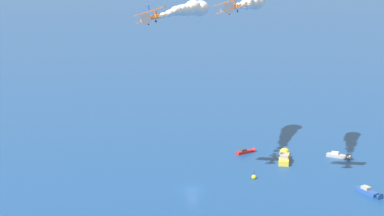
{
  "coord_description": "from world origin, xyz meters",
  "views": [
    {
      "loc": [
        56.3,
        109.6,
        48.51
      ],
      "look_at": [
        0.17,
        0.17,
        18.86
      ],
      "focal_mm": 54.94,
      "sensor_mm": 36.0,
      "label": 1
    }
  ],
  "objects_px": {
    "motorboat_inshore": "(340,156)",
    "biplane_lead": "(232,7)",
    "motorboat_near_centre": "(284,157)",
    "wingwalker_wingman": "(148,7)",
    "biplane_wingman": "(151,17)",
    "marker_buoy": "(254,177)",
    "motorboat_far_port": "(370,192)",
    "motorboat_trailing": "(246,151)"
  },
  "relations": [
    {
      "from": "motorboat_inshore",
      "to": "motorboat_trailing",
      "type": "xyz_separation_m",
      "value": [
        19.49,
        -14.62,
        -0.05
      ]
    },
    {
      "from": "motorboat_trailing",
      "to": "marker_buoy",
      "type": "bearing_deg",
      "value": 62.91
    },
    {
      "from": "motorboat_far_port",
      "to": "biplane_wingman",
      "type": "xyz_separation_m",
      "value": [
        40.27,
        -25.69,
        37.7
      ]
    },
    {
      "from": "motorboat_trailing",
      "to": "marker_buoy",
      "type": "height_order",
      "value": "marker_buoy"
    },
    {
      "from": "motorboat_near_centre",
      "to": "motorboat_inshore",
      "type": "bearing_deg",
      "value": 159.83
    },
    {
      "from": "motorboat_near_centre",
      "to": "biplane_lead",
      "type": "height_order",
      "value": "biplane_lead"
    },
    {
      "from": "motorboat_far_port",
      "to": "biplane_wingman",
      "type": "relative_size",
      "value": 1.02
    },
    {
      "from": "motorboat_far_port",
      "to": "motorboat_trailing",
      "type": "xyz_separation_m",
      "value": [
        8.16,
        -37.59,
        -0.08
      ]
    },
    {
      "from": "motorboat_near_centre",
      "to": "motorboat_trailing",
      "type": "relative_size",
      "value": 1.61
    },
    {
      "from": "biplane_lead",
      "to": "wingwalker_wingman",
      "type": "xyz_separation_m",
      "value": [
        13.33,
        -12.06,
        -0.38
      ]
    },
    {
      "from": "biplane_lead",
      "to": "wingwalker_wingman",
      "type": "bearing_deg",
      "value": -42.13
    },
    {
      "from": "motorboat_far_port",
      "to": "motorboat_inshore",
      "type": "relative_size",
      "value": 1.12
    },
    {
      "from": "motorboat_far_port",
      "to": "motorboat_trailing",
      "type": "bearing_deg",
      "value": -77.75
    },
    {
      "from": "motorboat_far_port",
      "to": "wingwalker_wingman",
      "type": "height_order",
      "value": "wingwalker_wingman"
    },
    {
      "from": "motorboat_inshore",
      "to": "motorboat_trailing",
      "type": "distance_m",
      "value": 24.36
    },
    {
      "from": "motorboat_inshore",
      "to": "biplane_lead",
      "type": "relative_size",
      "value": 0.9
    },
    {
      "from": "motorboat_inshore",
      "to": "biplane_lead",
      "type": "distance_m",
      "value": 56.51
    },
    {
      "from": "wingwalker_wingman",
      "to": "biplane_wingman",
      "type": "bearing_deg",
      "value": 135.88
    },
    {
      "from": "motorboat_inshore",
      "to": "marker_buoy",
      "type": "bearing_deg",
      "value": 5.8
    },
    {
      "from": "motorboat_near_centre",
      "to": "wingwalker_wingman",
      "type": "bearing_deg",
      "value": 2.97
    },
    {
      "from": "marker_buoy",
      "to": "motorboat_inshore",
      "type": "bearing_deg",
      "value": -174.2
    },
    {
      "from": "motorboat_near_centre",
      "to": "motorboat_far_port",
      "type": "height_order",
      "value": "motorboat_near_centre"
    },
    {
      "from": "marker_buoy",
      "to": "motorboat_near_centre",
      "type": "bearing_deg",
      "value": -150.94
    },
    {
      "from": "motorboat_far_port",
      "to": "biplane_lead",
      "type": "height_order",
      "value": "biplane_lead"
    },
    {
      "from": "motorboat_near_centre",
      "to": "wingwalker_wingman",
      "type": "distance_m",
      "value": 54.9
    },
    {
      "from": "motorboat_near_centre",
      "to": "biplane_lead",
      "type": "relative_size",
      "value": 1.41
    },
    {
      "from": "motorboat_near_centre",
      "to": "motorboat_inshore",
      "type": "distance_m",
      "value": 14.91
    },
    {
      "from": "motorboat_far_port",
      "to": "motorboat_inshore",
      "type": "bearing_deg",
      "value": -116.25
    },
    {
      "from": "motorboat_trailing",
      "to": "biplane_wingman",
      "type": "height_order",
      "value": "biplane_wingman"
    },
    {
      "from": "motorboat_near_centre",
      "to": "motorboat_trailing",
      "type": "xyz_separation_m",
      "value": [
        5.49,
        -9.48,
        -0.32
      ]
    },
    {
      "from": "motorboat_trailing",
      "to": "biplane_lead",
      "type": "relative_size",
      "value": 0.87
    },
    {
      "from": "motorboat_trailing",
      "to": "marker_buoy",
      "type": "xyz_separation_m",
      "value": [
        8.95,
        17.51,
        -0.05
      ]
    },
    {
      "from": "motorboat_near_centre",
      "to": "marker_buoy",
      "type": "bearing_deg",
      "value": 29.06
    },
    {
      "from": "marker_buoy",
      "to": "wingwalker_wingman",
      "type": "height_order",
      "value": "wingwalker_wingman"
    },
    {
      "from": "motorboat_trailing",
      "to": "wingwalker_wingman",
      "type": "distance_m",
      "value": 52.71
    },
    {
      "from": "marker_buoy",
      "to": "biplane_lead",
      "type": "relative_size",
      "value": 0.32
    },
    {
      "from": "marker_buoy",
      "to": "wingwalker_wingman",
      "type": "xyz_separation_m",
      "value": [
        23.62,
        -6.06,
        39.88
      ]
    },
    {
      "from": "biplane_wingman",
      "to": "wingwalker_wingman",
      "type": "xyz_separation_m",
      "value": [
        0.47,
        -0.45,
        2.05
      ]
    },
    {
      "from": "biplane_wingman",
      "to": "wingwalker_wingman",
      "type": "relative_size",
      "value": 4.36
    },
    {
      "from": "motorboat_near_centre",
      "to": "marker_buoy",
      "type": "height_order",
      "value": "motorboat_near_centre"
    },
    {
      "from": "marker_buoy",
      "to": "biplane_lead",
      "type": "distance_m",
      "value": 41.99
    },
    {
      "from": "marker_buoy",
      "to": "biplane_lead",
      "type": "height_order",
      "value": "biplane_lead"
    }
  ]
}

